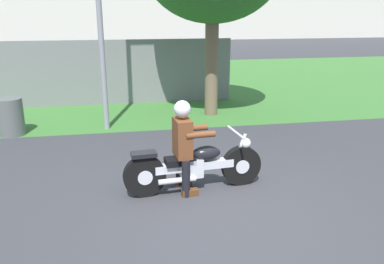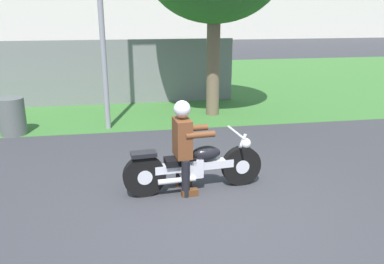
# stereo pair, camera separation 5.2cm
# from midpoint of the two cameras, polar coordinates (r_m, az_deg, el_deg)

# --- Properties ---
(ground) EXTENTS (120.00, 120.00, 0.00)m
(ground) POSITION_cam_midpoint_polar(r_m,az_deg,el_deg) (5.35, 4.51, -11.96)
(ground) COLOR #38383D
(grass_verge) EXTENTS (60.00, 12.00, 0.01)m
(grass_verge) POSITION_cam_midpoint_polar(r_m,az_deg,el_deg) (14.77, -5.10, 7.11)
(grass_verge) COLOR #3D7533
(grass_verge) RESTS_ON ground
(motorcycle_lead) EXTENTS (2.11, 0.66, 0.87)m
(motorcycle_lead) POSITION_cam_midpoint_polar(r_m,az_deg,el_deg) (5.89, 0.66, -4.93)
(motorcycle_lead) COLOR black
(motorcycle_lead) RESTS_ON ground
(rider_lead) EXTENTS (0.58, 0.49, 1.39)m
(rider_lead) POSITION_cam_midpoint_polar(r_m,az_deg,el_deg) (5.70, -0.96, -1.12)
(rider_lead) COLOR black
(rider_lead) RESTS_ON ground
(trash_can) EXTENTS (0.55, 0.55, 0.81)m
(trash_can) POSITION_cam_midpoint_polar(r_m,az_deg,el_deg) (9.32, -24.34, 2.06)
(trash_can) COLOR #595E5B
(trash_can) RESTS_ON ground
(fence_segment) EXTENTS (7.00, 0.06, 1.80)m
(fence_segment) POSITION_cam_midpoint_polar(r_m,az_deg,el_deg) (11.42, -11.52, 8.38)
(fence_segment) COLOR slate
(fence_segment) RESTS_ON ground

